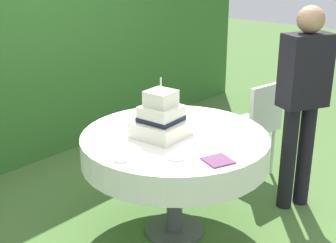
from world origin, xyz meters
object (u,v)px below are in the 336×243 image
(cake_table, at_px, (175,148))
(garden_chair, at_px, (256,120))
(serving_plate_far, at_px, (176,156))
(wedding_cake, at_px, (161,119))
(standing_person, at_px, (303,96))
(serving_plate_near, at_px, (122,159))
(napkin_stack, at_px, (218,161))

(cake_table, distance_m, garden_chair, 1.18)
(serving_plate_far, bearing_deg, cake_table, 42.23)
(wedding_cake, height_order, standing_person, standing_person)
(serving_plate_near, bearing_deg, wedding_cake, 11.19)
(cake_table, xyz_separation_m, serving_plate_far, (-0.28, -0.25, 0.11))
(serving_plate_near, relative_size, standing_person, 0.07)
(napkin_stack, bearing_deg, serving_plate_far, 118.23)
(serving_plate_far, xyz_separation_m, standing_person, (1.21, -0.22, 0.15))
(serving_plate_far, distance_m, standing_person, 1.24)
(napkin_stack, bearing_deg, garden_chair, 21.61)
(garden_chair, xyz_separation_m, standing_person, (-0.24, -0.52, 0.39))
(cake_table, bearing_deg, wedding_cake, 140.33)
(napkin_stack, relative_size, garden_chair, 0.18)
(cake_table, xyz_separation_m, napkin_stack, (-0.16, -0.48, 0.11))
(cake_table, distance_m, napkin_stack, 0.51)
(serving_plate_near, bearing_deg, serving_plate_far, -41.96)
(wedding_cake, height_order, serving_plate_far, wedding_cake)
(garden_chair, distance_m, standing_person, 0.69)
(serving_plate_near, bearing_deg, cake_table, 3.02)
(serving_plate_far, height_order, standing_person, standing_person)
(napkin_stack, xyz_separation_m, garden_chair, (1.33, 0.53, -0.23))
(wedding_cake, height_order, garden_chair, wedding_cake)
(napkin_stack, bearing_deg, standing_person, 0.34)
(serving_plate_near, relative_size, napkin_stack, 0.67)
(serving_plate_near, xyz_separation_m, serving_plate_far, (0.25, -0.22, 0.00))
(garden_chair, bearing_deg, standing_person, -114.65)
(napkin_stack, bearing_deg, cake_table, 71.76)
(serving_plate_near, height_order, serving_plate_far, same)
(wedding_cake, height_order, napkin_stack, wedding_cake)
(serving_plate_far, bearing_deg, standing_person, -10.21)
(cake_table, bearing_deg, serving_plate_near, -176.98)
(serving_plate_far, bearing_deg, serving_plate_near, 138.04)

